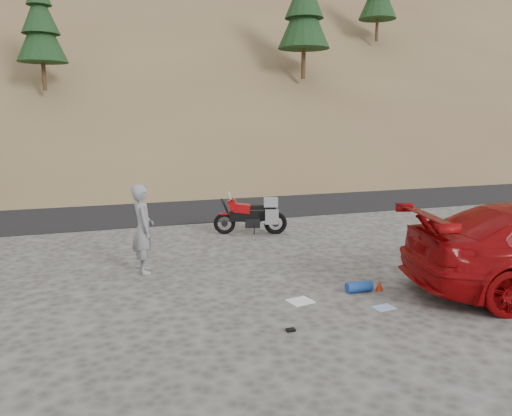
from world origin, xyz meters
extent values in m
plane|color=#454240|center=(0.00, 0.00, 0.00)|extent=(140.00, 140.00, 0.00)
cube|color=black|center=(0.00, 9.00, 0.00)|extent=(120.00, 7.00, 0.05)
cube|color=brown|center=(2.00, 30.00, 8.00)|extent=(110.00, 51.90, 46.72)
cube|color=brown|center=(2.00, 30.00, 8.30)|extent=(110.00, 43.28, 36.46)
cube|color=brown|center=(2.00, 50.00, 14.00)|extent=(120.00, 40.00, 30.00)
cylinder|color=#3B2915|center=(-4.00, 14.00, 4.90)|extent=(0.17, 0.17, 1.40)
cone|color=black|center=(-4.00, 14.00, 6.44)|extent=(2.00, 2.00, 2.25)
cone|color=black|center=(-4.00, 14.00, 7.29)|extent=(1.50, 1.50, 1.76)
cylinder|color=#3B2915|center=(8.00, 15.00, 5.94)|extent=(0.22, 0.22, 1.82)
cone|color=black|center=(8.00, 15.00, 7.95)|extent=(2.60, 2.60, 2.92)
cylinder|color=#3B2915|center=(14.00, 18.00, 8.32)|extent=(0.18, 0.18, 1.54)
torus|color=black|center=(0.84, 3.95, 0.29)|extent=(0.59, 0.27, 0.58)
cylinder|color=black|center=(0.84, 3.95, 0.29)|extent=(0.18, 0.10, 0.18)
torus|color=black|center=(2.15, 3.55, 0.29)|extent=(0.63, 0.30, 0.62)
cylinder|color=black|center=(2.15, 3.55, 0.29)|extent=(0.21, 0.12, 0.19)
cylinder|color=black|center=(0.91, 3.93, 0.62)|extent=(0.33, 0.15, 0.71)
cylinder|color=black|center=(1.03, 3.90, 0.95)|extent=(0.20, 0.53, 0.04)
cube|color=black|center=(1.47, 3.76, 0.48)|extent=(1.07, 0.51, 0.26)
cube|color=black|center=(1.56, 3.73, 0.31)|extent=(0.46, 0.37, 0.25)
cube|color=#8D0709|center=(1.28, 3.82, 0.70)|extent=(0.52, 0.39, 0.27)
cube|color=#8D0709|center=(1.05, 3.89, 0.81)|extent=(0.34, 0.36, 0.31)
cube|color=silver|center=(0.99, 3.91, 1.04)|extent=(0.18, 0.28, 0.22)
cube|color=black|center=(1.68, 3.70, 0.72)|extent=(0.52, 0.33, 0.11)
cube|color=black|center=(2.00, 3.60, 0.69)|extent=(0.34, 0.24, 0.09)
cube|color=silver|center=(1.97, 3.37, 0.51)|extent=(0.37, 0.20, 0.40)
cube|color=silver|center=(2.10, 3.81, 0.51)|extent=(0.37, 0.20, 0.40)
cube|color=gray|center=(2.02, 3.59, 0.86)|extent=(0.44, 0.39, 0.23)
cube|color=#8D0709|center=(0.84, 3.95, 0.55)|extent=(0.28, 0.18, 0.04)
cylinder|color=black|center=(1.55, 3.57, 0.16)|extent=(0.07, 0.18, 0.32)
cylinder|color=silver|center=(1.94, 3.49, 0.35)|extent=(0.41, 0.19, 0.11)
imported|color=gray|center=(-1.58, 1.22, 0.00)|extent=(0.45, 0.66, 1.78)
cube|color=white|center=(0.73, -1.31, 0.01)|extent=(0.46, 0.42, 0.01)
cylinder|color=navy|center=(1.91, -1.20, 0.09)|extent=(0.48, 0.21, 0.19)
cylinder|color=navy|center=(3.08, -1.72, 0.10)|extent=(0.08, 0.08, 0.21)
cone|color=red|center=(2.30, -1.26, 0.09)|extent=(0.19, 0.19, 0.18)
cube|color=black|center=(0.11, -2.36, 0.02)|extent=(0.13, 0.09, 0.04)
cube|color=#8EACDC|center=(1.90, -2.02, 0.01)|extent=(0.36, 0.28, 0.01)
camera|label=1|loc=(-2.57, -8.65, 3.04)|focal=35.00mm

